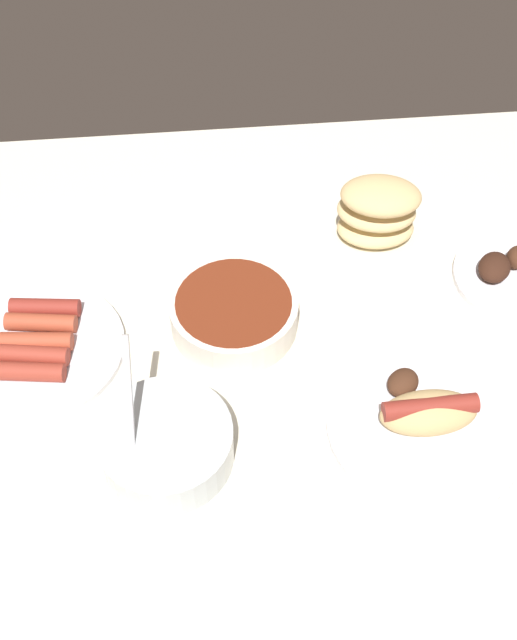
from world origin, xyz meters
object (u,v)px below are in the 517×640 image
(bread_stack, at_px, (377,212))
(plate_grilled_meat, at_px, (513,274))
(plate_sausages, at_px, (39,344))
(plate_hotdog_assembled, at_px, (425,418))
(bowl_chili, at_px, (234,312))
(bowl_coleslaw, at_px, (166,443))

(bread_stack, distance_m, plate_grilled_meat, 0.21)
(plate_sausages, relative_size, plate_hotdog_assembled, 0.93)
(bowl_chili, xyz_separation_m, bread_stack, (-0.22, -0.15, 0.03))
(bread_stack, distance_m, plate_hotdog_assembled, 0.33)
(bowl_chili, distance_m, bread_stack, 0.26)
(bowl_chili, relative_size, plate_sausages, 0.76)
(bread_stack, xyz_separation_m, plate_sausages, (0.48, 0.16, -0.04))
(plate_sausages, distance_m, plate_grilled_meat, 0.66)
(bowl_coleslaw, distance_m, plate_sausages, 0.24)
(bowl_chili, height_order, plate_grilled_meat, bowl_chili)
(plate_grilled_meat, bearing_deg, plate_sausages, 5.36)
(bread_stack, xyz_separation_m, plate_grilled_meat, (-0.18, 0.10, -0.04))
(plate_sausages, relative_size, plate_grilled_meat, 1.24)
(bread_stack, bearing_deg, plate_grilled_meat, 151.23)
(bowl_coleslaw, xyz_separation_m, bread_stack, (-0.31, -0.34, 0.02))
(bread_stack, relative_size, plate_sausages, 0.57)
(bowl_coleslaw, height_order, plate_sausages, bowl_coleslaw)
(bread_stack, distance_m, plate_sausages, 0.50)
(bowl_coleslaw, bearing_deg, bread_stack, -132.84)
(plate_sausages, distance_m, plate_hotdog_assembled, 0.50)
(bowl_chili, height_order, bread_stack, bread_stack)
(plate_sausages, bearing_deg, plate_grilled_meat, -174.64)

